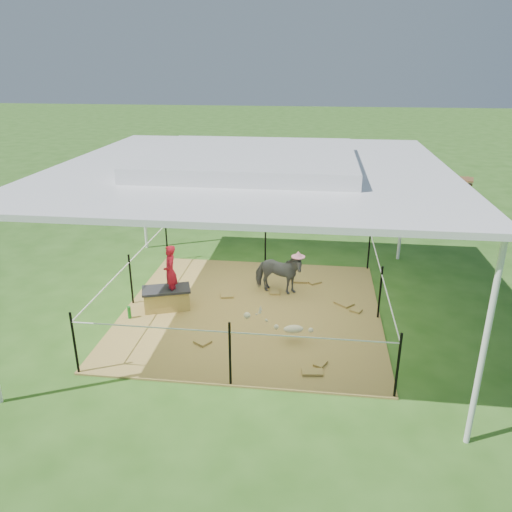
# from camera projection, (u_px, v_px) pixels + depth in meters

# --- Properties ---
(ground) EXTENTS (90.00, 90.00, 0.00)m
(ground) POSITION_uv_depth(u_px,v_px,m) (252.00, 311.00, 9.10)
(ground) COLOR #2D5919
(ground) RESTS_ON ground
(hay_patch) EXTENTS (4.60, 4.60, 0.03)m
(hay_patch) POSITION_uv_depth(u_px,v_px,m) (252.00, 310.00, 9.10)
(hay_patch) COLOR brown
(hay_patch) RESTS_ON ground
(canopy_tent) EXTENTS (6.30, 6.30, 2.90)m
(canopy_tent) POSITION_uv_depth(u_px,v_px,m) (251.00, 164.00, 8.12)
(canopy_tent) COLOR silver
(canopy_tent) RESTS_ON ground
(rope_fence) EXTENTS (4.54, 4.54, 1.00)m
(rope_fence) POSITION_uv_depth(u_px,v_px,m) (252.00, 279.00, 8.87)
(rope_fence) COLOR black
(rope_fence) RESTS_ON ground
(straw_bale) EXTENTS (0.89, 0.64, 0.36)m
(straw_bale) POSITION_uv_depth(u_px,v_px,m) (167.00, 299.00, 9.08)
(straw_bale) COLOR olive
(straw_bale) RESTS_ON hay_patch
(dark_cloth) EXTENTS (0.96, 0.70, 0.04)m
(dark_cloth) POSITION_uv_depth(u_px,v_px,m) (166.00, 289.00, 9.01)
(dark_cloth) COLOR black
(dark_cloth) RESTS_ON straw_bale
(woman) EXTENTS (0.33, 0.41, 0.96)m
(woman) POSITION_uv_depth(u_px,v_px,m) (170.00, 266.00, 8.83)
(woman) COLOR red
(woman) RESTS_ON straw_bale
(green_bottle) EXTENTS (0.08, 0.08, 0.22)m
(green_bottle) POSITION_uv_depth(u_px,v_px,m) (129.00, 312.00, 8.76)
(green_bottle) COLOR #197220
(green_bottle) RESTS_ON hay_patch
(pony) EXTENTS (1.04, 0.61, 0.82)m
(pony) POSITION_uv_depth(u_px,v_px,m) (278.00, 273.00, 9.61)
(pony) COLOR #48484D
(pony) RESTS_ON hay_patch
(pink_hat) EXTENTS (0.26, 0.26, 0.12)m
(pink_hat) POSITION_uv_depth(u_px,v_px,m) (279.00, 251.00, 9.44)
(pink_hat) COLOR pink
(pink_hat) RESTS_ON pony
(foal) EXTENTS (0.97, 0.67, 0.50)m
(foal) POSITION_uv_depth(u_px,v_px,m) (293.00, 328.00, 7.98)
(foal) COLOR beige
(foal) RESTS_ON hay_patch
(trash_barrel) EXTENTS (0.72, 0.72, 0.90)m
(trash_barrel) POSITION_uv_depth(u_px,v_px,m) (394.00, 206.00, 14.02)
(trash_barrel) COLOR #174FB2
(trash_barrel) RESTS_ON ground
(picnic_table_near) EXTENTS (1.57, 1.14, 0.65)m
(picnic_table_near) POSITION_uv_depth(u_px,v_px,m) (341.00, 190.00, 16.35)
(picnic_table_near) COLOR brown
(picnic_table_near) RESTS_ON ground
(picnic_table_far) EXTENTS (1.90, 1.58, 0.68)m
(picnic_table_far) POSITION_uv_depth(u_px,v_px,m) (446.00, 187.00, 16.63)
(picnic_table_far) COLOR brown
(picnic_table_far) RESTS_ON ground
(distant_person) EXTENTS (0.60, 0.50, 1.15)m
(distant_person) POSITION_uv_depth(u_px,v_px,m) (353.00, 191.00, 15.14)
(distant_person) COLOR #3591C9
(distant_person) RESTS_ON ground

